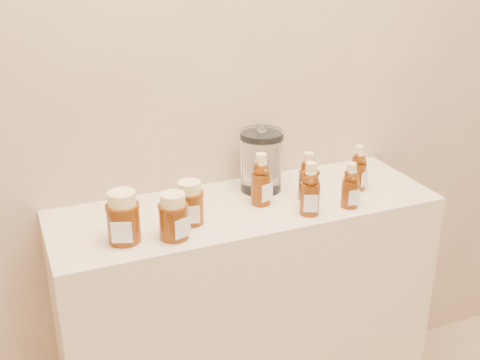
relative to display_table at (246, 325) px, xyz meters
name	(u,v)px	position (x,y,z in m)	size (l,w,h in m)	color
wall_back	(221,47)	(0.00, 0.20, 0.90)	(3.50, 0.02, 2.70)	tan
display_table	(246,325)	(0.00, 0.00, 0.00)	(1.20, 0.40, 0.90)	beige
bear_bottle_back_left	(261,176)	(0.04, -0.01, 0.54)	(0.06, 0.06, 0.19)	#562206
bear_bottle_back_mid	(308,173)	(0.19, -0.03, 0.54)	(0.06, 0.06, 0.17)	#562206
bear_bottle_back_right	(358,165)	(0.38, -0.03, 0.53)	(0.06, 0.06, 0.17)	#562206
bear_bottle_front_left	(310,185)	(0.15, -0.13, 0.54)	(0.06, 0.06, 0.18)	#562206
bear_bottle_front_right	(351,182)	(0.29, -0.13, 0.53)	(0.05, 0.05, 0.16)	#562206
honey_jar_left	(123,217)	(-0.40, -0.09, 0.52)	(0.09, 0.09, 0.15)	#562206
honey_jar_back	(190,202)	(-0.20, -0.05, 0.51)	(0.08, 0.08, 0.13)	#562206
honey_jar_front	(173,216)	(-0.27, -0.12, 0.52)	(0.08, 0.08, 0.13)	#562206
glass_canister	(261,158)	(0.09, 0.09, 0.56)	(0.14, 0.14, 0.22)	white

